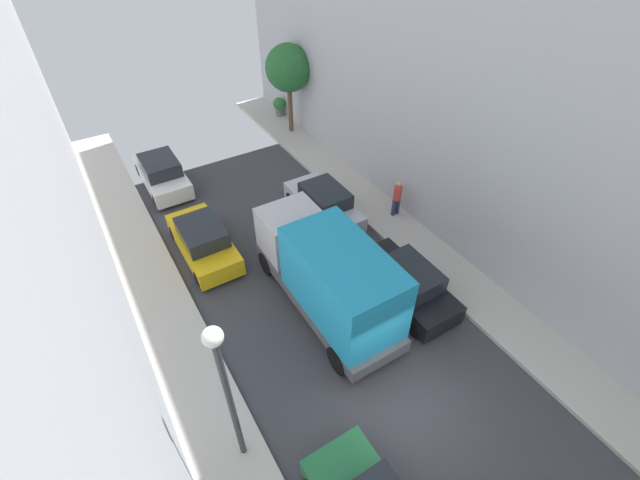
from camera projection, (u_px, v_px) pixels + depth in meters
ground at (406, 408)px, 12.74m from camera, size 32.00×32.00×0.00m
sidewalk_right at (521, 334)px, 14.65m from camera, size 2.00×44.00×0.15m
parked_car_left_3 at (203, 241)px, 17.22m from camera, size 1.78×4.20×1.57m
parked_car_left_4 at (162, 173)px, 20.91m from camera, size 1.78×4.20×1.57m
parked_car_right_1 at (406, 284)px, 15.50m from camera, size 1.78×4.20×1.57m
parked_car_right_2 at (324, 204)px, 19.07m from camera, size 1.78×4.20×1.57m
delivery_truck at (328, 274)px, 14.36m from camera, size 2.26×6.60×3.38m
pedestrian at (397, 197)px, 18.86m from camera, size 0.40×0.36×1.72m
street_tree_1 at (288, 68)px, 23.08m from camera, size 2.49×2.49×4.87m
potted_plant_1 at (279, 105)px, 26.54m from camera, size 0.75×0.75×1.11m
lamp_post at (225, 381)px, 9.35m from camera, size 0.44×0.44×5.32m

